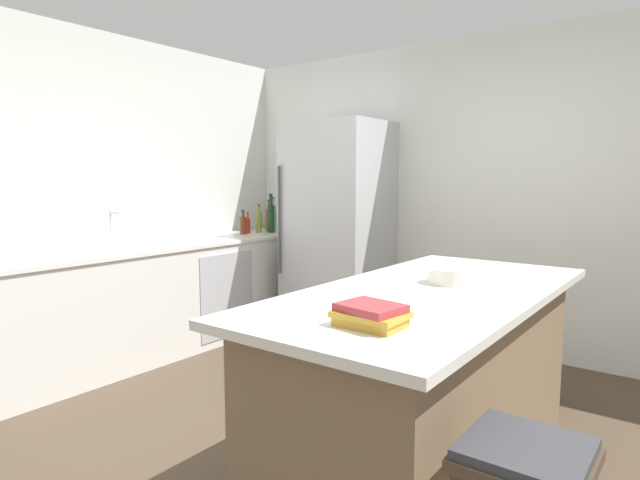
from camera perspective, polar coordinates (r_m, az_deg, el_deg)
name	(u,v)px	position (r m, az deg, el deg)	size (l,w,h in m)	color
ground_plane	(322,454)	(3.00, 0.22, -22.04)	(7.20, 7.20, 0.00)	#4C3D2D
wall_rear	(483,195)	(4.64, 17.13, 4.63)	(6.00, 0.10, 2.60)	silver
wall_left	(69,197)	(4.55, -25.45, 4.24)	(0.10, 6.00, 2.60)	silver
counter_run_left	(169,296)	(4.67, -15.98, -5.83)	(0.67, 2.99, 0.90)	silver
kitchen_island	(428,378)	(2.75, 11.53, -14.39)	(0.98, 2.13, 0.91)	#7A6047
refrigerator	(338,230)	(4.85, 1.95, 1.09)	(0.85, 0.75, 1.94)	#B7BABF
sink_faucet	(112,229)	(4.36, -21.49, 1.15)	(0.15, 0.05, 0.30)	silver
gin_bottle	(273,217)	(5.54, -5.08, 2.53)	(0.07, 0.07, 0.35)	#8CB79E
whiskey_bottle	(269,219)	(5.45, -5.50, 2.25)	(0.08, 0.08, 0.32)	brown
wine_bottle	(271,217)	(5.31, -5.30, 2.48)	(0.07, 0.07, 0.39)	#19381E
olive_oil_bottle	(259,221)	(5.30, -6.59, 2.00)	(0.06, 0.06, 0.28)	olive
hot_sauce_bottle	(248,225)	(5.28, -7.78, 1.63)	(0.05, 0.05, 0.21)	red
syrup_bottle	(243,225)	(5.18, -8.30, 1.66)	(0.06, 0.06, 0.23)	#5B3319
cookbook_stack	(371,315)	(1.94, 5.47, -8.06)	(0.25, 0.21, 0.08)	gold
mixing_bowl	(449,276)	(2.78, 13.72, -3.76)	(0.22, 0.22, 0.08)	silver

